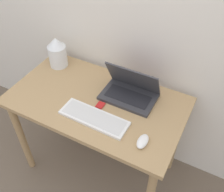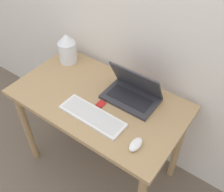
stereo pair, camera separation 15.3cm
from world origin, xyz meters
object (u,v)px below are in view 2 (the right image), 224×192
(mp3_player, at_px, (101,104))
(mouse, at_px, (136,144))
(laptop, at_px, (133,92))
(keyboard, at_px, (92,116))
(vase, at_px, (67,48))

(mp3_player, bearing_deg, mouse, -22.32)
(mouse, relative_size, mp3_player, 1.91)
(laptop, height_order, keyboard, laptop)
(laptop, distance_m, keyboard, 0.30)
(keyboard, bearing_deg, vase, 145.92)
(laptop, relative_size, mouse, 3.30)
(mouse, distance_m, vase, 0.90)
(vase, bearing_deg, laptop, -5.47)
(keyboard, bearing_deg, laptop, 69.91)
(keyboard, xyz_separation_m, mouse, (0.32, -0.03, 0.01))
(laptop, xyz_separation_m, keyboard, (-0.10, -0.28, -0.04))
(mouse, bearing_deg, vase, 155.98)
(keyboard, height_order, vase, vase)
(laptop, bearing_deg, mp3_player, -126.55)
(mouse, xyz_separation_m, vase, (-0.81, 0.36, 0.09))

